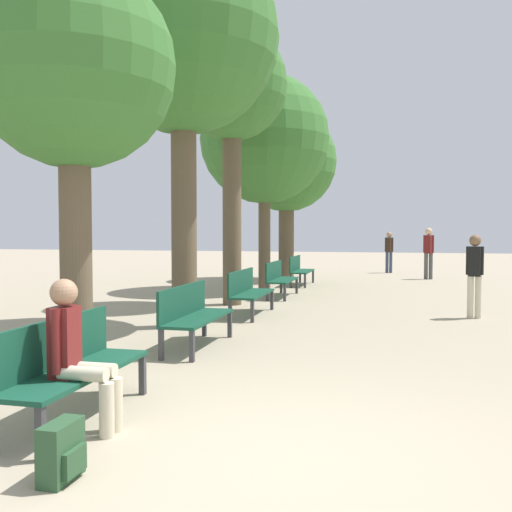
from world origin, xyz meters
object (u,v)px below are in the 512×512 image
object	(u,v)px
bench_row_1	(192,312)
tree_row_1	(183,40)
tree_row_3	(264,139)
bench_row_4	(299,268)
pedestrian_mid	(429,250)
pedestrian_near	(389,249)
tree_row_4	(286,163)
tree_row_2	(232,90)
bench_row_0	(68,362)
bench_row_3	(279,277)
backpack	(62,452)
person_seated	(77,351)
tree_row_0	(73,71)
bench_row_2	(248,289)
pedestrian_far	(475,271)

from	to	relation	value
bench_row_1	tree_row_1	bearing A→B (deg)	114.01
tree_row_3	tree_row_1	bearing A→B (deg)	-90.00
bench_row_4	pedestrian_mid	distance (m)	5.03
bench_row_1	pedestrian_near	size ratio (longest dim) A/B	1.12
bench_row_4	tree_row_4	bearing A→B (deg)	112.08
bench_row_1	pedestrian_near	distance (m)	15.49
tree_row_2	bench_row_0	bearing A→B (deg)	-84.63
bench_row_3	bench_row_4	xyz separation A→B (m)	(0.00, 3.16, 0.00)
backpack	tree_row_3	bearing A→B (deg)	96.40
bench_row_0	bench_row_1	size ratio (longest dim) A/B	1.00
tree_row_3	tree_row_4	distance (m)	3.36
bench_row_0	tree_row_1	size ratio (longest dim) A/B	0.27
tree_row_4	person_seated	bearing A→B (deg)	-86.22
bench_row_4	tree_row_2	distance (m)	6.47
person_seated	bench_row_1	bearing A→B (deg)	94.00
bench_row_0	pedestrian_mid	world-z (taller)	pedestrian_mid
tree_row_0	pedestrian_near	distance (m)	17.56
tree_row_0	person_seated	distance (m)	3.34
bench_row_3	tree_row_2	size ratio (longest dim) A/B	0.30
bench_row_1	bench_row_3	world-z (taller)	same
tree_row_3	bench_row_4	bearing A→B (deg)	64.65
person_seated	backpack	bearing A→B (deg)	-65.19
backpack	tree_row_4	bearing A→B (deg)	95.03
bench_row_0	tree_row_0	size ratio (longest dim) A/B	0.39
pedestrian_mid	bench_row_3	bearing A→B (deg)	-122.17
bench_row_4	bench_row_0	bearing A→B (deg)	-90.00
pedestrian_mid	bench_row_4	bearing A→B (deg)	-141.83
pedestrian_near	bench_row_4	bearing A→B (deg)	-114.32
pedestrian_near	tree_row_3	bearing A→B (deg)	-114.54
tree_row_1	pedestrian_mid	bearing A→B (deg)	66.88
tree_row_3	pedestrian_mid	bearing A→B (deg)	44.83
bench_row_0	bench_row_4	world-z (taller)	same
tree_row_0	tree_row_3	size ratio (longest dim) A/B	0.77
tree_row_4	person_seated	distance (m)	15.08
tree_row_0	bench_row_4	bearing A→B (deg)	86.28
tree_row_1	tree_row_3	xyz separation A→B (m)	(0.00, 6.29, -0.69)
tree_row_1	backpack	distance (m)	7.66
person_seated	pedestrian_near	world-z (taller)	pedestrian_near
pedestrian_mid	pedestrian_near	bearing A→B (deg)	116.19
bench_row_2	bench_row_4	distance (m)	6.32
tree_row_0	tree_row_1	world-z (taller)	tree_row_1
bench_row_1	pedestrian_near	world-z (taller)	pedestrian_near
pedestrian_near	pedestrian_far	xyz separation A→B (m)	(1.64, -11.48, -0.02)
tree_row_1	pedestrian_near	size ratio (longest dim) A/B	4.08
bench_row_3	tree_row_3	distance (m)	4.07
tree_row_1	tree_row_3	size ratio (longest dim) A/B	1.10
bench_row_1	pedestrian_mid	distance (m)	13.19
tree_row_0	tree_row_1	xyz separation A→B (m)	(-0.00, 3.43, 1.44)
bench_row_3	pedestrian_mid	world-z (taller)	pedestrian_mid
bench_row_4	tree_row_2	world-z (taller)	tree_row_2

